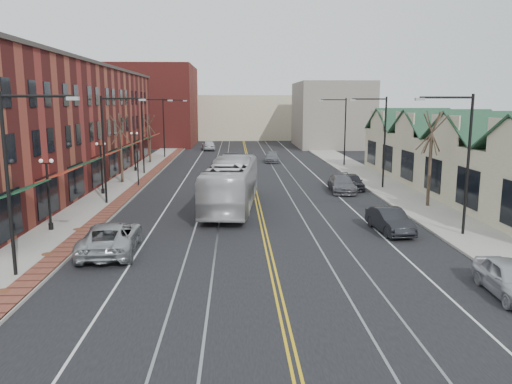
{
  "coord_description": "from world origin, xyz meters",
  "views": [
    {
      "loc": [
        -1.71,
        -21.57,
        7.72
      ],
      "look_at": [
        -0.39,
        9.92,
        2.0
      ],
      "focal_mm": 35.0,
      "sensor_mm": 36.0,
      "label": 1
    }
  ],
  "objects": [
    {
      "name": "tree_right_mid",
      "position": [
        12.5,
        14.0,
        3.75
      ],
      "size": [
        1.9,
        1.46,
        6.93
      ],
      "color": "#382B21",
      "rests_on": "sidewalk_right"
    },
    {
      "name": "streetlight_r_2",
      "position": [
        11.05,
        38.0,
        5.03
      ],
      "size": [
        3.33,
        0.25,
        8.0
      ],
      "color": "black",
      "rests_on": "sidewalk_right"
    },
    {
      "name": "building_left",
      "position": [
        -19.0,
        27.0,
        5.5
      ],
      "size": [
        10.0,
        50.0,
        11.0
      ],
      "primitive_type": "cube",
      "color": "maroon",
      "rests_on": "ground"
    },
    {
      "name": "streetlight_l_0",
      "position": [
        -11.05,
        0.0,
        5.03
      ],
      "size": [
        3.33,
        0.25,
        8.0
      ],
      "color": "black",
      "rests_on": "sidewalk_left"
    },
    {
      "name": "lamppost_l_3",
      "position": [
        -12.8,
        34.0,
        2.2
      ],
      "size": [
        0.84,
        0.28,
        4.27
      ],
      "color": "black",
      "rests_on": "sidewalk_left"
    },
    {
      "name": "sidewalk_left",
      "position": [
        -12.0,
        20.0,
        0.07
      ],
      "size": [
        4.0,
        120.0,
        0.15
      ],
      "primitive_type": "cube",
      "color": "gray",
      "rests_on": "ground"
    },
    {
      "name": "streetlight_r_0",
      "position": [
        11.05,
        6.0,
        5.03
      ],
      "size": [
        3.33,
        0.25,
        8.0
      ],
      "color": "black",
      "rests_on": "sidewalk_right"
    },
    {
      "name": "distant_car_right",
      "position": [
        3.12,
        42.56,
        0.64
      ],
      "size": [
        2.21,
        4.56,
        1.28
      ],
      "primitive_type": "imported",
      "rotation": [
        0.0,
        0.0,
        -0.1
      ],
      "color": "slate",
      "rests_on": "ground"
    },
    {
      "name": "backdrop_right",
      "position": [
        15.0,
        65.0,
        5.5
      ],
      "size": [
        12.0,
        16.0,
        11.0
      ],
      "primitive_type": "cube",
      "color": "slate",
      "rests_on": "ground"
    },
    {
      "name": "backdrop_left",
      "position": [
        -16.0,
        70.0,
        7.0
      ],
      "size": [
        14.0,
        18.0,
        14.0
      ],
      "primitive_type": "cube",
      "color": "maroon",
      "rests_on": "ground"
    },
    {
      "name": "parked_car_b",
      "position": [
        7.5,
        7.04,
        0.73
      ],
      "size": [
        1.95,
        4.53,
        1.45
      ],
      "primitive_type": "imported",
      "rotation": [
        0.0,
        0.0,
        0.1
      ],
      "color": "black",
      "rests_on": "ground"
    },
    {
      "name": "distant_car_left",
      "position": [
        -2.25,
        41.03,
        0.71
      ],
      "size": [
        1.96,
        4.43,
        1.41
      ],
      "primitive_type": "imported",
      "rotation": [
        0.0,
        0.0,
        3.25
      ],
      "color": "black",
      "rests_on": "ground"
    },
    {
      "name": "lamppost_l_2",
      "position": [
        -12.8,
        20.0,
        2.2
      ],
      "size": [
        0.84,
        0.28,
        4.27
      ],
      "color": "black",
      "rests_on": "sidewalk_left"
    },
    {
      "name": "streetlight_l_3",
      "position": [
        -11.05,
        48.0,
        5.03
      ],
      "size": [
        3.33,
        0.25,
        8.0
      ],
      "color": "black",
      "rests_on": "sidewalk_left"
    },
    {
      "name": "manhole_far",
      "position": [
        -11.2,
        8.0,
        0.16
      ],
      "size": [
        0.6,
        0.6,
        0.02
      ],
      "primitive_type": "cylinder",
      "color": "#592D19",
      "rests_on": "sidewalk_left"
    },
    {
      "name": "parked_car_a",
      "position": [
        9.3,
        -2.96,
        0.72
      ],
      "size": [
        1.94,
        4.34,
        1.45
      ],
      "primitive_type": "imported",
      "rotation": [
        0.0,
        0.0,
        -0.06
      ],
      "color": "#B3B3BA",
      "rests_on": "ground"
    },
    {
      "name": "tree_left_far",
      "position": [
        -12.5,
        42.0,
        3.28
      ],
      "size": [
        1.66,
        1.28,
        6.02
      ],
      "color": "#382B21",
      "rests_on": "sidewalk_left"
    },
    {
      "name": "sidewalk_right",
      "position": [
        12.0,
        20.0,
        0.07
      ],
      "size": [
        4.0,
        120.0,
        0.15
      ],
      "primitive_type": "cube",
      "color": "gray",
      "rests_on": "ground"
    },
    {
      "name": "streetlight_r_1",
      "position": [
        11.05,
        22.0,
        5.03
      ],
      "size": [
        3.33,
        0.25,
        8.0
      ],
      "color": "black",
      "rests_on": "sidewalk_right"
    },
    {
      "name": "building_right",
      "position": [
        18.0,
        20.0,
        2.3
      ],
      "size": [
        8.0,
        36.0,
        4.6
      ],
      "primitive_type": "cube",
      "color": "#B4AA8A",
      "rests_on": "ground"
    },
    {
      "name": "manhole_near",
      "position": [
        -11.2,
        -2.0,
        0.16
      ],
      "size": [
        0.6,
        0.6,
        0.02
      ],
      "primitive_type": "cylinder",
      "color": "#592D19",
      "rests_on": "sidewalk_left"
    },
    {
      "name": "transit_bus",
      "position": [
        -2.0,
        14.31,
        1.79
      ],
      "size": [
        4.3,
        13.07,
        3.57
      ],
      "primitive_type": "imported",
      "rotation": [
        0.0,
        0.0,
        3.04
      ],
      "color": "silver",
      "rests_on": "ground"
    },
    {
      "name": "streetlight_l_2",
      "position": [
        -11.05,
        32.0,
        5.03
      ],
      "size": [
        3.33,
        0.25,
        8.0
      ],
      "color": "black",
      "rests_on": "sidewalk_left"
    },
    {
      "name": "parked_car_c",
      "position": [
        7.5,
        20.6,
        0.73
      ],
      "size": [
        2.35,
        5.14,
        1.46
      ],
      "primitive_type": "imported",
      "rotation": [
        0.0,
        0.0,
        -0.06
      ],
      "color": "#59595F",
      "rests_on": "ground"
    },
    {
      "name": "backdrop_mid",
      "position": [
        0.0,
        85.0,
        4.5
      ],
      "size": [
        22.0,
        14.0,
        9.0
      ],
      "primitive_type": "cube",
      "color": "#B4AA8A",
      "rests_on": "ground"
    },
    {
      "name": "parked_car_d",
      "position": [
        8.7,
        21.94,
        0.71
      ],
      "size": [
        1.69,
        4.15,
        1.41
      ],
      "primitive_type": "imported",
      "rotation": [
        0.0,
        0.0,
        -0.0
      ],
      "color": "black",
      "rests_on": "ground"
    },
    {
      "name": "streetlight_l_1",
      "position": [
        -11.05,
        16.0,
        5.03
      ],
      "size": [
        3.33,
        0.25,
        8.0
      ],
      "color": "black",
      "rests_on": "sidewalk_left"
    },
    {
      "name": "traffic_signal",
      "position": [
        -10.6,
        24.0,
        2.35
      ],
      "size": [
        0.18,
        0.15,
        3.8
      ],
      "color": "black",
      "rests_on": "sidewalk_left"
    },
    {
      "name": "parked_suv",
      "position": [
        -8.17,
        3.62,
        0.81
      ],
      "size": [
        3.14,
        6.05,
        1.63
      ],
      "primitive_type": "imported",
      "rotation": [
        0.0,
        0.0,
        3.22
      ],
      "color": "#9FA2A6",
      "rests_on": "ground"
    },
    {
      "name": "ground",
      "position": [
        0.0,
        0.0,
        0.0
      ],
      "size": [
        160.0,
        160.0,
        0.0
      ],
      "primitive_type": "plane",
      "color": "black",
      "rests_on": "ground"
    },
    {
      "name": "lamppost_l_1",
      "position": [
        -12.8,
        8.0,
        2.2
      ],
      "size": [
        0.84,
        0.28,
        4.27
      ],
      "color": "black",
      "rests_on": "sidewalk_left"
    },
    {
      "name": "distant_car_far",
      "position": [
        -6.0,
        59.04,
        0.83
      ],
      "size": [
        2.57,
        5.06,
        1.65
      ],
      "primitive_type": "imported",
      "rotation": [
        0.0,
        0.0,
        3.27
      ],
      "color": "silver",
      "rests_on": "ground"
    },
    {
      "name": "manhole_mid",
      "position": [
        -11.2,
        3.0,
        0.16
      ],
      "size": [
        0.6,
        0.6,
        0.02
      ],
      "primitive_type": "cylinder",
      "color": "#592D19",
      "rests_on": "sidewalk_left"
    },
    {
      "name": "tree_left_near",
      "position": [
        -12.5,
        26.0,
        3.51
      ],
      "size": [
        1.78,
        1.37,
        6.48
      ],
      "color": "#382B21",
      "rests_on": "sidewalk_left"
    }
  ]
}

